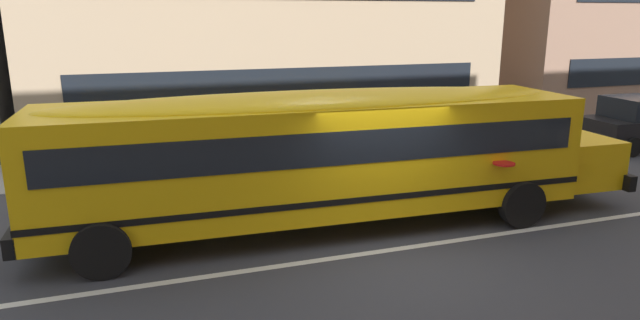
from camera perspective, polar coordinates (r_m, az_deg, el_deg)
name	(u,v)px	position (r m, az deg, el deg)	size (l,w,h in m)	color
ground_plane	(389,250)	(10.22, 7.08, -9.14)	(400.00, 400.00, 0.00)	#38383D
sidewalk_far	(282,155)	(16.81, -3.88, 0.47)	(120.00, 3.00, 0.01)	gray
lane_centreline	(389,250)	(10.21, 7.08, -9.13)	(110.00, 0.16, 0.01)	silver
school_bus	(328,148)	(10.80, 0.78, 1.24)	(12.11, 3.13, 2.69)	yellow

